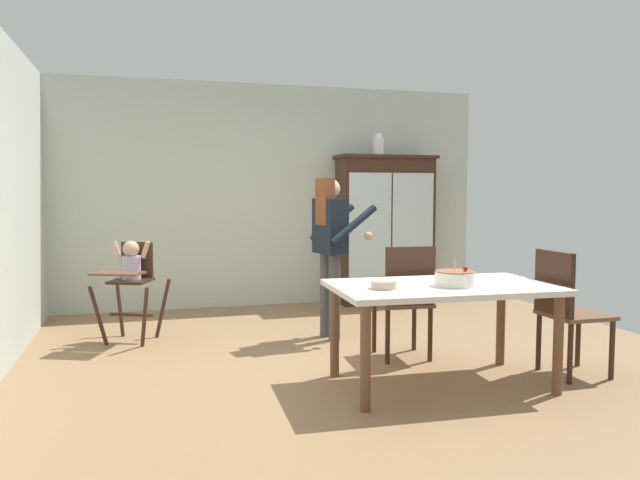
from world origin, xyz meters
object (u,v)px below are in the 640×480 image
at_px(adult_person, 331,238).
at_px(dining_table, 442,297).
at_px(ceramic_vase, 378,146).
at_px(high_chair_with_toddler, 131,272).
at_px(china_cabinet, 385,229).
at_px(birthday_cake, 455,278).
at_px(serving_bowl, 384,285).
at_px(dining_chair_right_end, 564,304).
at_px(dining_chair_far_side, 406,294).

bearing_deg(adult_person, dining_table, 179.89).
distance_m(ceramic_vase, high_chair_with_toddler, 3.46).
relative_size(china_cabinet, birthday_cake, 6.61).
distance_m(china_cabinet, serving_bowl, 3.57).
distance_m(dining_table, dining_chair_right_end, 1.01).
bearing_deg(high_chair_with_toddler, serving_bowl, -27.22).
xyz_separation_m(high_chair_with_toddler, birthday_cake, (2.23, -2.08, 0.14)).
xyz_separation_m(adult_person, serving_bowl, (-0.13, -1.65, -0.20)).
distance_m(ceramic_vase, dining_chair_right_end, 3.59).
distance_m(birthday_cake, serving_bowl, 0.53).
height_order(serving_bowl, dining_chair_far_side, dining_chair_far_side).
xyz_separation_m(serving_bowl, dining_chair_right_end, (1.48, 0.01, -0.21)).
height_order(serving_bowl, dining_chair_right_end, dining_chair_right_end).
height_order(adult_person, birthday_cake, adult_person).
bearing_deg(serving_bowl, high_chair_with_toddler, 129.56).
xyz_separation_m(high_chair_with_toddler, dining_chair_right_end, (3.18, -2.05, -0.10)).
bearing_deg(birthday_cake, high_chair_with_toddler, 136.92).
xyz_separation_m(china_cabinet, dining_chair_far_side, (-0.85, -2.55, -0.38)).
distance_m(high_chair_with_toddler, birthday_cake, 3.06).
height_order(dining_table, dining_chair_right_end, dining_chair_right_end).
distance_m(dining_table, serving_bowl, 0.49).
bearing_deg(dining_chair_right_end, dining_chair_far_side, 52.58).
bearing_deg(birthday_cake, dining_chair_far_side, 91.76).
relative_size(high_chair_with_toddler, dining_table, 0.59).
relative_size(ceramic_vase, high_chair_with_toddler, 0.28).
distance_m(birthday_cake, dining_chair_far_side, 0.81).
xyz_separation_m(china_cabinet, ceramic_vase, (-0.10, 0.00, 1.04)).
height_order(high_chair_with_toddler, dining_chair_far_side, dining_chair_far_side).
height_order(ceramic_vase, dining_table, ceramic_vase).
bearing_deg(china_cabinet, ceramic_vase, 177.92).
xyz_separation_m(china_cabinet, high_chair_with_toddler, (-3.06, -1.24, -0.28)).
distance_m(high_chair_with_toddler, dining_chair_far_side, 2.57).
height_order(china_cabinet, dining_chair_far_side, china_cabinet).
xyz_separation_m(ceramic_vase, dining_table, (-0.78, -3.24, -1.32)).
relative_size(high_chair_with_toddler, birthday_cake, 3.39).
distance_m(china_cabinet, birthday_cake, 3.43).
height_order(china_cabinet, birthday_cake, china_cabinet).
bearing_deg(birthday_cake, china_cabinet, 76.03).
height_order(high_chair_with_toddler, dining_table, high_chair_with_toddler).
height_order(high_chair_with_toddler, adult_person, adult_person).
distance_m(adult_person, dining_chair_right_end, 2.17).
xyz_separation_m(high_chair_with_toddler, serving_bowl, (1.70, -2.06, 0.11)).
distance_m(high_chair_with_toddler, serving_bowl, 2.67).
bearing_deg(serving_bowl, china_cabinet, 67.63).
bearing_deg(high_chair_with_toddler, dining_table, -19.32).
bearing_deg(china_cabinet, dining_chair_right_end, -87.83).
height_order(ceramic_vase, adult_person, ceramic_vase).
distance_m(serving_bowl, dining_chair_far_side, 0.93).
bearing_deg(dining_chair_far_side, serving_bowl, 60.10).
bearing_deg(dining_chair_right_end, ceramic_vase, 3.79).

